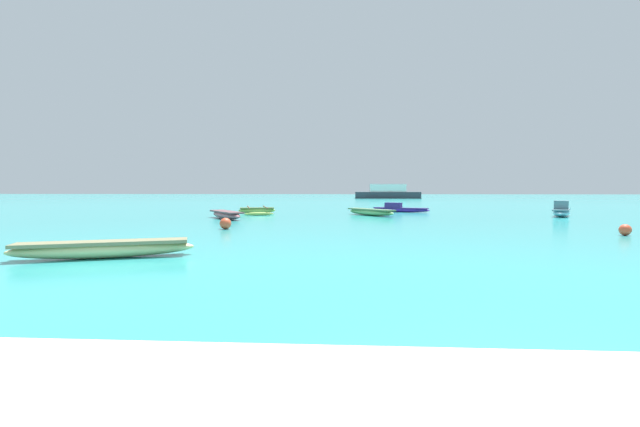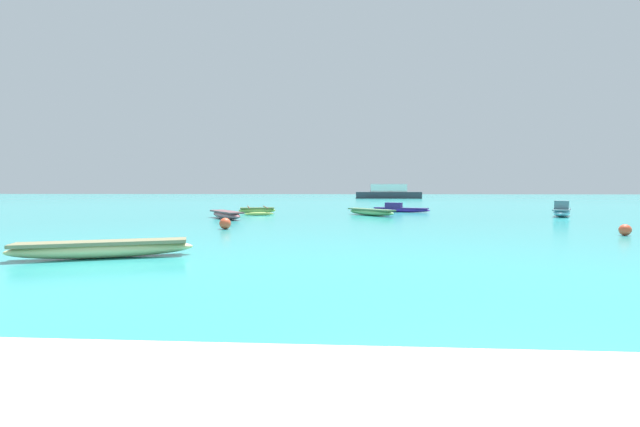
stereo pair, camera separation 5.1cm
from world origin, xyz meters
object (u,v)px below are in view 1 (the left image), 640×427
Objects in this scene: moored_boat_2 at (226,214)px; distant_ferry at (388,193)px; moored_boat_4 at (561,211)px; moored_boat_0 at (371,212)px; moored_boat_3 at (257,210)px; moored_boat_5 at (104,248)px; moored_boat_1 at (399,209)px; mooring_buoy_0 at (625,230)px; mooring_buoy_1 at (225,224)px.

distant_ferry is at bearing 129.88° from moored_boat_2.
moored_boat_0 is at bearing 117.37° from moored_boat_4.
moored_boat_5 is at bearing -104.56° from moored_boat_3.
moored_boat_4 is (8.76, -4.14, 0.10)m from moored_boat_1.
moored_boat_0 is 13.21m from mooring_buoy_0.
mooring_buoy_0 is 14.40m from mooring_buoy_1.
distant_ferry reaches higher than mooring_buoy_1.
mooring_buoy_0 is (-2.81, -10.17, -0.13)m from moored_boat_4.
moored_boat_4 is 6.53× the size of mooring_buoy_1.
distant_ferry is (3.11, 41.15, 0.72)m from moored_boat_1.
moored_boat_0 is 8.52m from moored_boat_2.
mooring_buoy_1 is (-14.33, 1.38, 0.03)m from mooring_buoy_0.
mooring_buoy_0 is 0.85× the size of mooring_buoy_1.
moored_boat_5 is at bearing -90.41° from moored_boat_1.
moored_boat_0 is 1.16× the size of moored_boat_4.
moored_boat_1 is 1.32× the size of moored_boat_4.
moored_boat_0 is 1.01× the size of moored_boat_2.
moored_boat_1 is at bearing 93.46° from moored_boat_4.
mooring_buoy_0 is at bearing -5.52° from mooring_buoy_1.
moored_boat_5 is 62.39m from distant_ferry.
moored_boat_1 is at bearing 57.01° from mooring_buoy_1.
moored_boat_0 is at bearing 55.43° from mooring_buoy_1.
moored_boat_1 is at bearing 112.35° from moored_boat_0.
distant_ferry is (13.11, 48.35, 0.71)m from moored_boat_2.
moored_boat_4 is (10.91, -0.26, 0.10)m from moored_boat_0.
moored_boat_2 is 5.00m from moored_boat_3.
moored_boat_3 is at bearing 70.55° from moored_boat_5.
moored_boat_2 reaches higher than moored_boat_5.
moored_boat_3 is at bearing 138.06° from moored_boat_2.
moored_boat_4 reaches higher than mooring_buoy_1.
moored_boat_2 is (-7.84, -3.32, 0.01)m from moored_boat_0.
moored_boat_5 is at bearing 160.17° from moored_boat_4.
moored_boat_5 is at bearing -159.41° from mooring_buoy_0.
moored_boat_0 is 17.61m from moored_boat_5.
moored_boat_4 is 10.55m from mooring_buoy_0.
moored_boat_4 is 45.64m from distant_ferry.
mooring_buoy_0 is at bearing -87.07° from distant_ferry.
moored_boat_3 reaches higher than moored_boat_5.
moored_boat_1 is (2.16, 3.88, 0.01)m from moored_boat_0.
moored_boat_0 is 0.88× the size of moored_boat_1.
moored_boat_1 is 12.32m from moored_boat_2.
moored_boat_0 is 0.74× the size of moored_boat_3.
distant_ferry reaches higher than moored_boat_2.
mooring_buoy_1 is at bearing -19.25° from moored_boat_2.
moored_boat_1 is at bearing -94.32° from distant_ferry.
moored_boat_4 is 0.74× the size of moored_boat_5.
mooring_buoy_0 is at bearing -53.33° from moored_boat_3.
moored_boat_4 is at bearing 64.31° from moored_boat_2.
moored_boat_2 is 8.83× the size of mooring_buoy_0.
mooring_buoy_0 is at bearing -166.73° from moored_boat_4.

